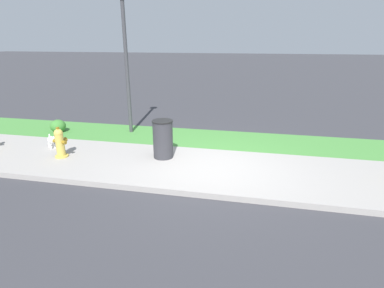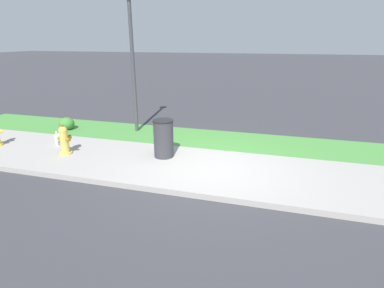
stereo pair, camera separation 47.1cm
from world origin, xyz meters
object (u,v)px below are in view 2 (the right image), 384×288
at_px(fire_hydrant_mid_block, 64,140).
at_px(shrub_bush_far_verge, 67,124).
at_px(street_lamp, 131,40).
at_px(small_white_dog, 58,137).
at_px(trash_bin, 164,139).

bearing_deg(fire_hydrant_mid_block, shrub_bush_far_verge, 136.83).
xyz_separation_m(fire_hydrant_mid_block, street_lamp, (0.86, 2.39, 2.41)).
height_order(fire_hydrant_mid_block, small_white_dog, fire_hydrant_mid_block).
relative_size(fire_hydrant_mid_block, shrub_bush_far_verge, 1.65).
xyz_separation_m(small_white_dog, shrub_bush_far_verge, (-0.76, 1.38, -0.02)).
bearing_deg(shrub_bush_far_verge, small_white_dog, -60.99).
bearing_deg(small_white_dog, fire_hydrant_mid_block, 4.21).
bearing_deg(street_lamp, small_white_dog, -128.89).
height_order(fire_hydrant_mid_block, trash_bin, trash_bin).
xyz_separation_m(street_lamp, trash_bin, (1.65, -1.89, -2.31)).
relative_size(street_lamp, shrub_bush_far_verge, 8.75).
bearing_deg(trash_bin, shrub_bush_far_verge, 160.32).
relative_size(fire_hydrant_mid_block, small_white_dog, 1.89).
bearing_deg(fire_hydrant_mid_block, small_white_dog, 150.97).
bearing_deg(small_white_dog, trash_bin, 43.15).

